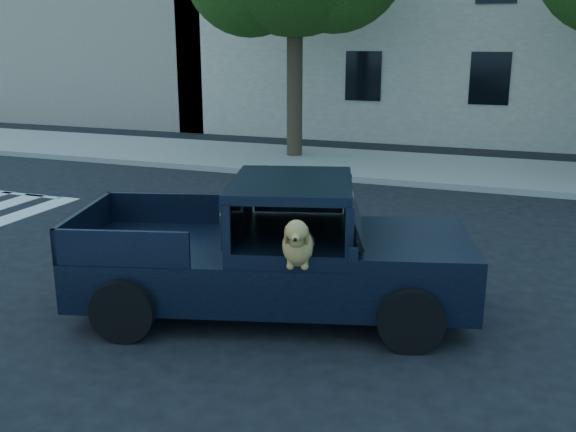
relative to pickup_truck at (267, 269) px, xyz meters
name	(u,v)px	position (x,y,z in m)	size (l,w,h in m)	color
ground	(331,301)	(0.66, 0.63, -0.58)	(120.00, 120.00, 0.00)	black
far_sidewalk	(433,169)	(0.66, 9.83, -0.51)	(60.00, 4.00, 0.15)	gray
lane_stripes	(502,243)	(2.66, 4.03, -0.57)	(21.60, 0.14, 0.01)	silver
building_main	(565,4)	(3.66, 17.13, 3.92)	(26.00, 6.00, 9.00)	beige
building_left	(108,24)	(-14.34, 17.13, 3.42)	(12.00, 6.00, 8.00)	tan
pickup_truck	(267,269)	(0.00, 0.00, 0.00)	(5.12, 3.13, 1.72)	black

